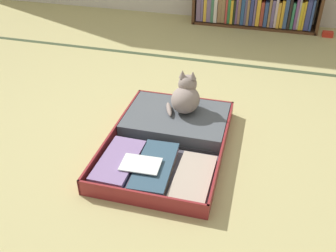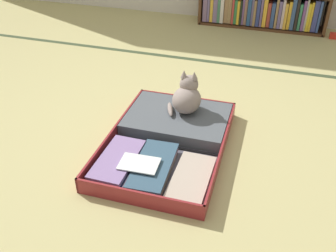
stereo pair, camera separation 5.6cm
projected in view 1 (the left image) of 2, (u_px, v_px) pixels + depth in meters
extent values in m
plane|color=tan|center=(161.00, 140.00, 2.29)|extent=(10.00, 10.00, 0.00)
cube|color=#38462C|center=(201.00, 60.00, 3.26)|extent=(4.80, 0.05, 0.00)
cube|color=#52321D|center=(253.00, 25.00, 4.00)|extent=(1.26, 0.27, 0.02)
cube|color=slate|center=(200.00, 7.00, 4.04)|extent=(0.04, 0.22, 0.25)
cube|color=slate|center=(204.00, 5.00, 4.02)|extent=(0.02, 0.22, 0.29)
cube|color=gold|center=(207.00, 7.00, 4.02)|extent=(0.03, 0.22, 0.26)
cube|color=slate|center=(211.00, 7.00, 4.01)|extent=(0.04, 0.22, 0.25)
cube|color=#41795A|center=(214.00, 6.00, 4.00)|extent=(0.03, 0.22, 0.28)
cube|color=silver|center=(217.00, 7.00, 3.99)|extent=(0.03, 0.22, 0.28)
cube|color=#9A744D|center=(221.00, 7.00, 4.00)|extent=(0.04, 0.22, 0.26)
cube|color=#9C7E52|center=(225.00, 7.00, 3.98)|extent=(0.04, 0.22, 0.28)
cube|color=#C2403B|center=(228.00, 8.00, 3.97)|extent=(0.02, 0.22, 0.27)
cube|color=#39894E|center=(230.00, 9.00, 3.98)|extent=(0.03, 0.22, 0.25)
cube|color=gold|center=(233.00, 10.00, 3.96)|extent=(0.03, 0.22, 0.24)
cube|color=black|center=(236.00, 10.00, 3.96)|extent=(0.02, 0.22, 0.24)
cube|color=#7A5590|center=(238.00, 6.00, 3.94)|extent=(0.02, 0.22, 0.31)
cube|color=#966D57|center=(240.00, 9.00, 3.95)|extent=(0.03, 0.22, 0.26)
cube|color=#2A5085|center=(244.00, 7.00, 3.92)|extent=(0.03, 0.22, 0.31)
cube|color=slate|center=(247.00, 8.00, 3.93)|extent=(0.02, 0.22, 0.29)
cube|color=#94734A|center=(249.00, 10.00, 3.92)|extent=(0.03, 0.22, 0.26)
cube|color=#344083|center=(253.00, 8.00, 3.91)|extent=(0.03, 0.22, 0.30)
cube|color=slate|center=(256.00, 8.00, 3.89)|extent=(0.02, 0.22, 0.31)
cube|color=gold|center=(259.00, 9.00, 3.90)|extent=(0.04, 0.22, 0.28)
cube|color=#B34335|center=(263.00, 12.00, 3.91)|extent=(0.03, 0.22, 0.24)
cube|color=#344D84|center=(267.00, 12.00, 3.88)|extent=(0.04, 0.22, 0.25)
cube|color=#A37F53|center=(270.00, 10.00, 3.87)|extent=(0.02, 0.22, 0.29)
cube|color=slate|center=(273.00, 11.00, 3.86)|extent=(0.03, 0.22, 0.27)
cube|color=silver|center=(277.00, 11.00, 3.86)|extent=(0.03, 0.22, 0.29)
cube|color=gold|center=(279.00, 13.00, 3.85)|extent=(0.03, 0.22, 0.25)
cube|color=gold|center=(283.00, 12.00, 3.85)|extent=(0.03, 0.22, 0.27)
cube|color=#365282|center=(287.00, 10.00, 3.82)|extent=(0.04, 0.22, 0.31)
cube|color=black|center=(290.00, 11.00, 3.82)|extent=(0.03, 0.22, 0.31)
cube|color=#347E5A|center=(293.00, 13.00, 3.83)|extent=(0.03, 0.22, 0.26)
cube|color=#7A4D8D|center=(297.00, 12.00, 3.81)|extent=(0.03, 0.22, 0.30)
cube|color=silver|center=(299.00, 11.00, 3.81)|extent=(0.02, 0.22, 0.31)
cube|color=gold|center=(301.00, 14.00, 3.80)|extent=(0.02, 0.22, 0.27)
cube|color=gold|center=(304.00, 13.00, 3.80)|extent=(0.02, 0.22, 0.28)
cube|color=#3B4287|center=(308.00, 12.00, 3.78)|extent=(0.04, 0.22, 0.30)
cube|color=#365293|center=(312.00, 13.00, 3.77)|extent=(0.02, 0.22, 0.30)
cube|color=maroon|center=(155.00, 174.00, 2.02)|extent=(0.67, 0.49, 0.01)
cube|color=maroon|center=(141.00, 199.00, 1.81)|extent=(0.66, 0.02, 0.09)
cube|color=maroon|center=(98.00, 159.00, 2.07)|extent=(0.02, 0.48, 0.09)
cube|color=maroon|center=(215.00, 179.00, 1.93)|extent=(0.02, 0.48, 0.09)
cube|color=#4C4955|center=(155.00, 173.00, 2.02)|extent=(0.64, 0.47, 0.01)
cube|color=maroon|center=(176.00, 126.00, 2.41)|extent=(0.67, 0.49, 0.01)
cube|color=maroon|center=(185.00, 102.00, 2.58)|extent=(0.66, 0.02, 0.09)
cube|color=maroon|center=(128.00, 114.00, 2.46)|extent=(0.02, 0.48, 0.09)
cube|color=maroon|center=(228.00, 128.00, 2.32)|extent=(0.02, 0.48, 0.09)
cube|color=#4C4955|center=(176.00, 124.00, 2.40)|extent=(0.64, 0.47, 0.01)
cylinder|color=black|center=(167.00, 146.00, 2.21)|extent=(0.64, 0.03, 0.02)
cube|color=#394D68|center=(120.00, 165.00, 2.05)|extent=(0.19, 0.36, 0.01)
cube|color=navy|center=(120.00, 162.00, 2.05)|extent=(0.19, 0.38, 0.02)
cube|color=#886CA3|center=(118.00, 160.00, 2.03)|extent=(0.19, 0.39, 0.02)
cube|color=slate|center=(155.00, 170.00, 2.01)|extent=(0.21, 0.36, 0.02)
cube|color=gray|center=(153.00, 168.00, 1.99)|extent=(0.20, 0.40, 0.02)
cube|color=#335066|center=(155.00, 165.00, 1.99)|extent=(0.21, 0.43, 0.01)
cube|color=slate|center=(192.00, 179.00, 1.96)|extent=(0.20, 0.36, 0.01)
cube|color=#B4A493|center=(193.00, 177.00, 1.95)|extent=(0.19, 0.38, 0.02)
cube|color=white|center=(141.00, 164.00, 1.97)|extent=(0.21, 0.15, 0.01)
cube|color=#4F555C|center=(177.00, 120.00, 2.38)|extent=(0.63, 0.46, 0.08)
cylinder|color=black|center=(159.00, 100.00, 2.60)|extent=(0.02, 0.02, 0.08)
cylinder|color=black|center=(211.00, 107.00, 2.53)|extent=(0.02, 0.02, 0.08)
cube|color=#358A3E|center=(177.00, 208.00, 1.79)|extent=(0.04, 0.00, 0.03)
cube|color=green|center=(109.00, 195.00, 1.86)|extent=(0.03, 0.00, 0.02)
cube|color=white|center=(122.00, 191.00, 1.82)|extent=(0.04, 0.00, 0.02)
cube|color=white|center=(158.00, 203.00, 1.80)|extent=(0.04, 0.00, 0.03)
ellipsoid|color=gray|center=(185.00, 100.00, 2.35)|extent=(0.18, 0.21, 0.16)
ellipsoid|color=gray|center=(187.00, 100.00, 2.42)|extent=(0.13, 0.08, 0.09)
sphere|color=gray|center=(188.00, 84.00, 2.34)|extent=(0.12, 0.12, 0.12)
cone|color=gray|center=(193.00, 75.00, 2.29)|extent=(0.04, 0.04, 0.05)
cone|color=gray|center=(182.00, 74.00, 2.30)|extent=(0.04, 0.04, 0.05)
sphere|color=gold|center=(193.00, 80.00, 2.37)|extent=(0.02, 0.02, 0.02)
sphere|color=gold|center=(186.00, 79.00, 2.38)|extent=(0.02, 0.02, 0.02)
ellipsoid|color=gray|center=(169.00, 109.00, 2.38)|extent=(0.09, 0.16, 0.03)
cube|color=red|center=(328.00, 34.00, 3.72)|extent=(0.10, 0.07, 0.05)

